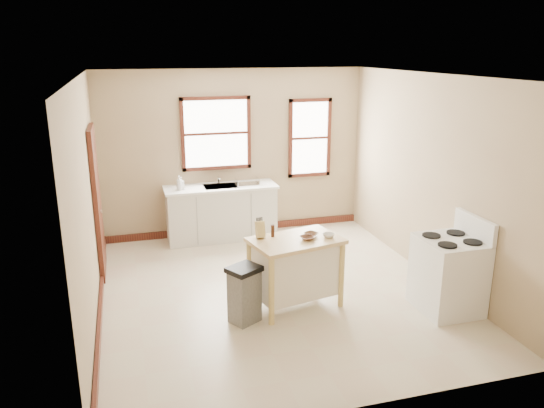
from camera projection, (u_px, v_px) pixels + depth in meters
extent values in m
plane|color=beige|center=(275.00, 291.00, 7.08)|extent=(5.00, 5.00, 0.00)
plane|color=white|center=(275.00, 76.00, 6.28)|extent=(5.00, 5.00, 0.00)
cube|color=tan|center=(234.00, 153.00, 8.99)|extent=(4.50, 0.04, 2.80)
cube|color=tan|center=(87.00, 203.00, 6.09)|extent=(0.04, 5.00, 2.80)
cube|color=tan|center=(432.00, 178.00, 7.27)|extent=(0.04, 5.00, 2.80)
cube|color=#3C1310|center=(97.00, 202.00, 7.40)|extent=(0.06, 0.90, 2.10)
cube|color=#3C1310|center=(236.00, 228.00, 9.34)|extent=(4.50, 0.04, 0.12)
cube|color=#3C1310|center=(100.00, 308.00, 6.48)|extent=(0.04, 5.00, 0.12)
cylinder|color=silver|center=(218.00, 177.00, 8.90)|extent=(0.03, 0.03, 0.22)
imported|color=#B2B2B2|center=(179.00, 183.00, 8.49)|extent=(0.11, 0.11, 0.23)
imported|color=#B2B2B2|center=(181.00, 183.00, 8.56)|extent=(0.09, 0.09, 0.20)
cylinder|color=#3C1E10|center=(273.00, 231.00, 6.50)|extent=(0.06, 0.06, 0.15)
imported|color=brown|center=(307.00, 238.00, 6.42)|extent=(0.21, 0.21, 0.04)
imported|color=brown|center=(311.00, 234.00, 6.55)|extent=(0.22, 0.22, 0.04)
imported|color=silver|center=(329.00, 235.00, 6.50)|extent=(0.16, 0.16, 0.05)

